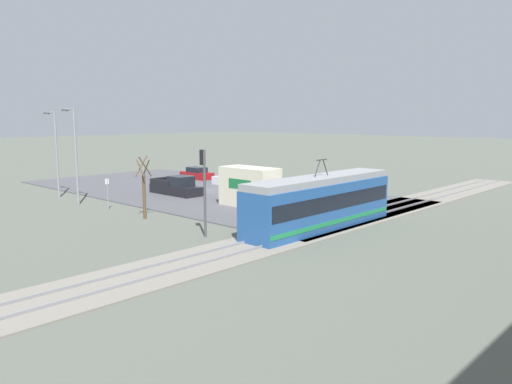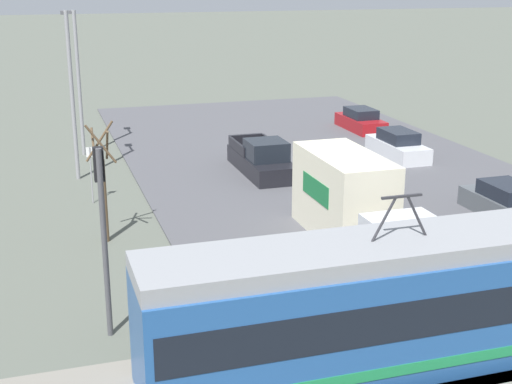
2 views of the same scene
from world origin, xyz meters
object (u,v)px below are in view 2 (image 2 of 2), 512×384
at_px(box_truck, 357,207).
at_px(sedan_car_2, 361,121).
at_px(street_tree, 103,189).
at_px(sedan_car_0, 398,146).
at_px(pickup_truck, 262,160).
at_px(street_lamp_mid_block, 71,84).
at_px(street_lamp_near_crossing, 78,73).
at_px(traffic_light_pole, 103,217).
at_px(no_parking_sign, 91,170).
at_px(light_rail_tram, 395,303).
at_px(sedan_car_1, 507,203).

relative_size(box_truck, sedan_car_2, 1.99).
bearing_deg(street_tree, sedan_car_2, -139.35).
xyz_separation_m(sedan_car_0, sedan_car_2, (-1.20, -7.33, -0.05)).
height_order(pickup_truck, street_lamp_mid_block, street_lamp_mid_block).
relative_size(sedan_car_0, street_lamp_near_crossing, 0.57).
distance_m(box_truck, sedan_car_2, 21.20).
bearing_deg(sedan_car_2, traffic_light_pole, -129.16).
distance_m(sedan_car_2, street_lamp_mid_block, 20.01).
bearing_deg(street_lamp_mid_block, street_tree, 92.56).
height_order(traffic_light_pole, no_parking_sign, traffic_light_pole).
bearing_deg(pickup_truck, street_lamp_mid_block, -13.24).
height_order(box_truck, street_lamp_mid_block, street_lamp_mid_block).
xyz_separation_m(light_rail_tram, no_parking_sign, (6.33, -16.59, -0.22)).
height_order(light_rail_tram, sedan_car_0, light_rail_tram).
height_order(light_rail_tram, box_truck, light_rail_tram).
height_order(sedan_car_2, street_lamp_near_crossing, street_lamp_near_crossing).
bearing_deg(sedan_car_0, sedan_car_1, -92.89).
distance_m(street_lamp_near_crossing, street_lamp_mid_block, 5.09).
distance_m(light_rail_tram, street_lamp_near_crossing, 26.95).
distance_m(traffic_light_pole, street_tree, 7.73).
bearing_deg(box_truck, sedan_car_0, -124.40).
xyz_separation_m(sedan_car_0, traffic_light_pole, (17.68, 15.85, 2.84)).
height_order(street_tree, street_lamp_mid_block, street_lamp_mid_block).
bearing_deg(street_lamp_near_crossing, sedan_car_1, 133.79).
relative_size(street_lamp_mid_block, no_parking_sign, 3.20).
relative_size(traffic_light_pole, no_parking_sign, 2.13).
height_order(box_truck, sedan_car_0, box_truck).
height_order(sedan_car_2, street_lamp_mid_block, street_lamp_mid_block).
xyz_separation_m(sedan_car_0, street_lamp_near_crossing, (16.76, -6.30, 3.94)).
height_order(box_truck, pickup_truck, box_truck).
bearing_deg(box_truck, traffic_light_pole, 23.13).
bearing_deg(pickup_truck, traffic_light_pole, 57.84).
height_order(sedan_car_1, sedan_car_2, sedan_car_1).
distance_m(sedan_car_1, street_lamp_mid_block, 21.05).
bearing_deg(sedan_car_0, street_lamp_mid_block, 175.87).
distance_m(street_tree, street_lamp_near_crossing, 14.81).
height_order(street_lamp_near_crossing, street_lamp_mid_block, street_lamp_mid_block).
xyz_separation_m(sedan_car_1, traffic_light_pole, (17.14, 5.24, 2.87)).
distance_m(sedan_car_1, street_lamp_near_crossing, 23.78).
distance_m(sedan_car_1, sedan_car_2, 18.03).
distance_m(light_rail_tram, street_tree, 13.11).
height_order(traffic_light_pole, street_lamp_near_crossing, street_lamp_near_crossing).
xyz_separation_m(light_rail_tram, pickup_truck, (-2.46, -18.91, -1.00)).
bearing_deg(street_lamp_near_crossing, street_lamp_mid_block, 82.51).
distance_m(light_rail_tram, pickup_truck, 19.10).
height_order(box_truck, street_lamp_near_crossing, street_lamp_near_crossing).
relative_size(light_rail_tram, traffic_light_pole, 2.43).
distance_m(box_truck, street_lamp_mid_block, 16.34).
relative_size(box_truck, traffic_light_pole, 1.60).
bearing_deg(street_lamp_near_crossing, sedan_car_0, 159.38).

